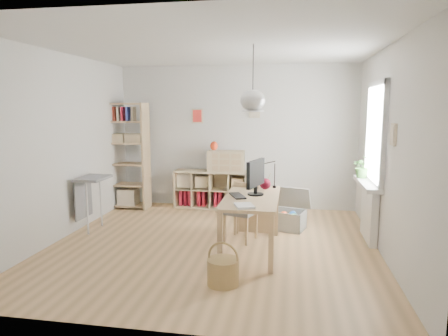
% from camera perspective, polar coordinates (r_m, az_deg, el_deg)
% --- Properties ---
extents(ground, '(4.50, 4.50, 0.00)m').
position_cam_1_polar(ground, '(5.73, -1.52, -10.86)').
color(ground, tan).
rests_on(ground, ground).
extents(room_shell, '(4.50, 4.50, 4.50)m').
position_cam_1_polar(room_shell, '(5.17, 4.13, 9.59)').
color(room_shell, silver).
rests_on(room_shell, ground).
extents(window_unit, '(0.07, 1.16, 1.46)m').
position_cam_1_polar(window_unit, '(6.02, 20.94, 4.62)').
color(window_unit, white).
rests_on(window_unit, ground).
extents(radiator, '(0.10, 0.80, 0.80)m').
position_cam_1_polar(radiator, '(6.19, 20.04, -6.04)').
color(radiator, white).
rests_on(radiator, ground).
extents(windowsill, '(0.22, 1.20, 0.06)m').
position_cam_1_polar(windowsill, '(6.09, 19.79, -2.12)').
color(windowsill, white).
rests_on(windowsill, radiator).
extents(desk, '(0.70, 1.50, 0.75)m').
position_cam_1_polar(desk, '(5.32, 3.97, -5.03)').
color(desk, tan).
rests_on(desk, ground).
extents(cube_shelf, '(1.40, 0.38, 0.72)m').
position_cam_1_polar(cube_shelf, '(7.71, -1.95, -3.45)').
color(cube_shelf, tan).
rests_on(cube_shelf, ground).
extents(tall_bookshelf, '(0.80, 0.38, 2.00)m').
position_cam_1_polar(tall_bookshelf, '(7.79, -13.76, 2.31)').
color(tall_bookshelf, tan).
rests_on(tall_bookshelf, ground).
extents(side_table, '(0.40, 0.55, 0.85)m').
position_cam_1_polar(side_table, '(6.56, -18.67, -2.76)').
color(side_table, gray).
rests_on(side_table, ground).
extents(chair, '(0.50, 0.50, 0.82)m').
position_cam_1_polar(chair, '(5.83, 2.64, -5.73)').
color(chair, gray).
rests_on(chair, ground).
extents(wicker_basket, '(0.35, 0.35, 0.48)m').
position_cam_1_polar(wicker_basket, '(4.48, -0.13, -14.45)').
color(wicker_basket, olive).
rests_on(wicker_basket, ground).
extents(storage_chest, '(0.75, 0.80, 0.62)m').
position_cam_1_polar(storage_chest, '(6.50, 9.00, -6.71)').
color(storage_chest, '#B6B6B2').
rests_on(storage_chest, ground).
extents(monitor, '(0.22, 0.54, 0.48)m').
position_cam_1_polar(monitor, '(5.34, 4.56, -1.05)').
color(monitor, black).
rests_on(monitor, desk).
extents(keyboard, '(0.28, 0.40, 0.02)m').
position_cam_1_polar(keyboard, '(5.28, 1.93, -3.98)').
color(keyboard, black).
rests_on(keyboard, desk).
extents(task_lamp, '(0.36, 0.13, 0.38)m').
position_cam_1_polar(task_lamp, '(5.80, 5.51, -0.35)').
color(task_lamp, black).
rests_on(task_lamp, desk).
extents(yarn_ball, '(0.16, 0.16, 0.16)m').
position_cam_1_polar(yarn_ball, '(5.74, 5.91, -2.26)').
color(yarn_ball, '#470914').
rests_on(yarn_ball, desk).
extents(paper_tray, '(0.28, 0.31, 0.03)m').
position_cam_1_polar(paper_tray, '(4.75, 2.94, -5.40)').
color(paper_tray, white).
rests_on(paper_tray, desk).
extents(drawer_chest, '(0.69, 0.34, 0.39)m').
position_cam_1_polar(drawer_chest, '(7.51, 0.29, 1.00)').
color(drawer_chest, tan).
rests_on(drawer_chest, cube_shelf).
extents(red_vase, '(0.15, 0.15, 0.17)m').
position_cam_1_polar(red_vase, '(7.51, -1.44, 3.17)').
color(red_vase, '#A8260E').
rests_on(red_vase, drawer_chest).
extents(potted_plant, '(0.33, 0.29, 0.34)m').
position_cam_1_polar(potted_plant, '(6.37, 19.21, 0.18)').
color(potted_plant, '#2D5A22').
rests_on(potted_plant, windowsill).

